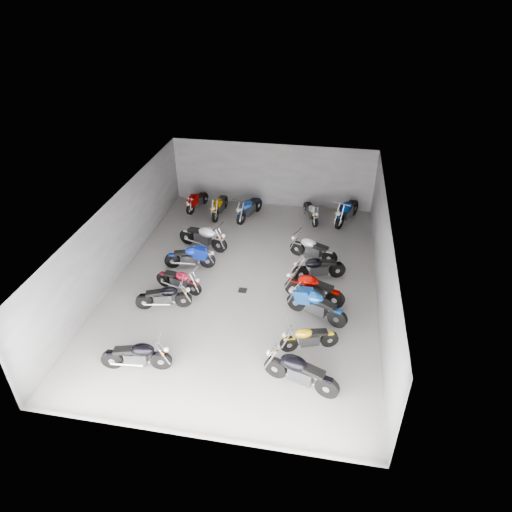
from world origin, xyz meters
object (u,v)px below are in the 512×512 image
object	(u,v)px
motorcycle_back_a	(197,201)
motorcycle_right_c	(316,305)
motorcycle_left_c	(164,297)
motorcycle_back_e	(311,211)
motorcycle_left_f	(203,237)
motorcycle_back_b	(220,206)
drain_grate	(243,290)
motorcycle_right_d	(314,289)
motorcycle_right_b	(309,338)
motorcycle_back_c	(249,208)
motorcycle_right_a	(300,372)
motorcycle_left_a	(137,355)
motorcycle_right_e	(319,268)
motorcycle_left_e	(190,257)
motorcycle_right_f	(313,249)
motorcycle_left_d	(179,280)
motorcycle_back_f	(347,211)

from	to	relation	value
motorcycle_back_a	motorcycle_right_c	bearing A→B (deg)	146.42
motorcycle_left_c	motorcycle_back_e	size ratio (longest dim) A/B	1.05
motorcycle_left_f	motorcycle_back_e	bearing A→B (deg)	143.07
motorcycle_right_c	motorcycle_back_b	world-z (taller)	motorcycle_right_c
drain_grate	motorcycle_right_d	world-z (taller)	motorcycle_right_d
drain_grate	motorcycle_left_c	bearing A→B (deg)	-149.70
motorcycle_right_b	motorcycle_back_c	size ratio (longest dim) A/B	0.86
motorcycle_right_d	motorcycle_back_a	world-z (taller)	motorcycle_right_d
motorcycle_right_a	motorcycle_back_a	xyz separation A→B (m)	(-6.18, 10.54, -0.10)
motorcycle_right_b	motorcycle_back_a	world-z (taller)	motorcycle_right_b
motorcycle_left_c	motorcycle_right_b	xyz separation A→B (m)	(5.24, -1.19, -0.02)
motorcycle_right_c	motorcycle_back_b	xyz separation A→B (m)	(-5.15, 6.95, -0.03)
motorcycle_left_a	motorcycle_back_b	bearing A→B (deg)	171.57
drain_grate	motorcycle_right_e	bearing A→B (deg)	24.84
motorcycle_left_e	motorcycle_right_a	distance (m)	7.35
motorcycle_right_f	motorcycle_back_b	bearing A→B (deg)	75.34
motorcycle_right_a	motorcycle_back_a	world-z (taller)	motorcycle_right_a
motorcycle_left_f	motorcycle_right_d	xyz separation A→B (m)	(4.94, -2.88, -0.01)
motorcycle_left_e	motorcycle_right_f	distance (m)	5.04
drain_grate	motorcycle_right_e	distance (m)	3.08
motorcycle_left_a	motorcycle_right_a	world-z (taller)	motorcycle_right_a
motorcycle_right_e	motorcycle_right_f	distance (m)	1.41
motorcycle_right_d	motorcycle_right_f	bearing A→B (deg)	20.71
motorcycle_left_a	motorcycle_left_d	size ratio (longest dim) A/B	1.12
motorcycle_right_a	motorcycle_right_c	size ratio (longest dim) A/B	1.05
motorcycle_back_b	motorcycle_back_f	world-z (taller)	motorcycle_back_f
motorcycle_right_c	motorcycle_left_f	bearing A→B (deg)	76.49
motorcycle_right_d	motorcycle_left_a	bearing A→B (deg)	146.39
motorcycle_right_d	motorcycle_right_a	bearing A→B (deg)	-165.38
motorcycle_left_a	motorcycle_right_e	distance (m)	7.65
motorcycle_back_c	motorcycle_back_f	xyz separation A→B (m)	(4.66, 0.43, 0.04)
motorcycle_right_d	motorcycle_right_e	distance (m)	1.43
motorcycle_back_a	motorcycle_left_c	bearing A→B (deg)	113.26
motorcycle_right_c	motorcycle_right_f	bearing A→B (deg)	29.17
motorcycle_left_c	motorcycle_right_c	world-z (taller)	motorcycle_right_c
motorcycle_left_f	motorcycle_right_d	size ratio (longest dim) A/B	1.01
motorcycle_left_c	motorcycle_right_e	world-z (taller)	motorcycle_right_e
motorcycle_left_e	motorcycle_right_d	size ratio (longest dim) A/B	0.92
motorcycle_right_a	motorcycle_left_a	bearing A→B (deg)	109.58
motorcycle_left_c	motorcycle_left_f	xyz separation A→B (m)	(0.26, 4.22, 0.07)
motorcycle_left_c	motorcycle_back_a	xyz separation A→B (m)	(-1.07, 7.78, -0.03)
motorcycle_right_d	motorcycle_right_f	size ratio (longest dim) A/B	1.11
motorcycle_left_e	motorcycle_right_d	bearing A→B (deg)	65.67
motorcycle_left_d	motorcycle_back_a	distance (m)	6.81
drain_grate	motorcycle_back_f	world-z (taller)	motorcycle_back_f
motorcycle_back_c	motorcycle_left_c	bearing A→B (deg)	96.97
motorcycle_back_a	motorcycle_back_c	distance (m)	2.79
motorcycle_left_f	motorcycle_right_e	size ratio (longest dim) A/B	1.10
motorcycle_left_f	motorcycle_right_b	xyz separation A→B (m)	(4.98, -5.40, -0.09)
motorcycle_right_b	motorcycle_right_e	xyz separation A→B (m)	(0.06, 3.95, 0.05)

